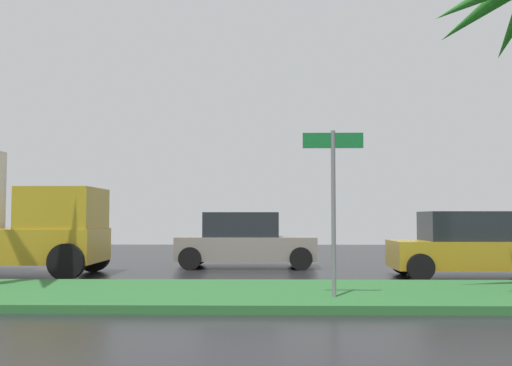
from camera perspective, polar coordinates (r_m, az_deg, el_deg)
name	(u,v)px	position (r m, az deg, el deg)	size (l,w,h in m)	color
ground_plane	(232,294)	(12.78, -2.28, -10.61)	(90.00, 42.00, 0.10)	black
median_strip	(229,294)	(11.77, -2.57, -10.62)	(85.50, 4.00, 0.15)	#2D6B33
street_name_sign	(333,189)	(10.81, 7.45, -0.61)	(1.10, 0.08, 3.00)	slate
car_in_traffic_leading	(245,241)	(18.60, -1.09, -5.59)	(4.30, 2.02, 1.72)	gray
car_in_traffic_second	(473,246)	(16.51, 20.14, -5.70)	(4.30, 2.02, 1.72)	#B28C1E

